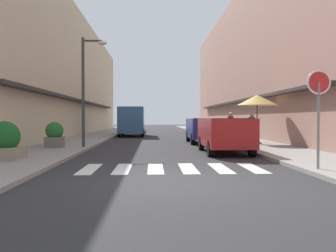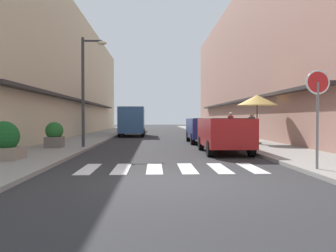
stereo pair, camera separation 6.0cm
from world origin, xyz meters
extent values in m
plane|color=#2B2B2D|center=(0.00, 19.57, 0.00)|extent=(107.65, 107.65, 0.00)
cube|color=gray|center=(-4.94, 19.57, 0.06)|extent=(2.90, 68.50, 0.12)
cube|color=gray|center=(4.94, 19.57, 0.06)|extent=(2.90, 68.50, 0.12)
cube|color=beige|center=(-8.89, 21.02, 5.04)|extent=(5.00, 46.04, 10.09)
cube|color=#332D2D|center=(-6.14, 21.02, 2.80)|extent=(0.50, 32.23, 0.16)
cube|color=#A87A6B|center=(8.89, 21.02, 5.95)|extent=(5.00, 46.04, 11.89)
cube|color=#332D2D|center=(6.14, 21.02, 2.80)|extent=(0.50, 32.23, 0.16)
cube|color=silver|center=(-2.38, 2.25, 0.01)|extent=(0.45, 2.20, 0.01)
cube|color=silver|center=(-1.43, 2.25, 0.01)|extent=(0.45, 2.20, 0.01)
cube|color=silver|center=(-0.48, 2.25, 0.01)|extent=(0.45, 2.20, 0.01)
cube|color=silver|center=(0.47, 2.25, 0.01)|extent=(0.45, 2.20, 0.01)
cube|color=silver|center=(1.42, 2.25, 0.01)|extent=(0.45, 2.20, 0.01)
cube|color=silver|center=(2.38, 2.25, 0.01)|extent=(0.45, 2.20, 0.01)
cube|color=maroon|center=(2.44, 6.72, 0.89)|extent=(1.80, 4.28, 1.13)
cube|color=black|center=(2.44, 6.51, 1.19)|extent=(1.50, 2.41, 0.56)
cylinder|color=black|center=(1.66, 8.14, 0.32)|extent=(0.23, 0.64, 0.64)
cylinder|color=black|center=(3.25, 8.12, 0.32)|extent=(0.23, 0.64, 0.64)
cylinder|color=black|center=(1.63, 5.32, 0.32)|extent=(0.23, 0.64, 0.64)
cylinder|color=black|center=(3.22, 5.30, 0.32)|extent=(0.23, 0.64, 0.64)
cube|color=navy|center=(2.44, 12.80, 0.89)|extent=(1.78, 4.32, 1.13)
cube|color=black|center=(2.44, 12.59, 1.19)|extent=(1.49, 2.42, 0.56)
cylinder|color=black|center=(1.66, 14.23, 0.32)|extent=(0.23, 0.64, 0.64)
cylinder|color=black|center=(3.25, 14.22, 0.32)|extent=(0.23, 0.64, 0.64)
cylinder|color=black|center=(1.64, 11.39, 0.32)|extent=(0.23, 0.64, 0.64)
cylinder|color=black|center=(3.23, 11.38, 0.32)|extent=(0.23, 0.64, 0.64)
cube|color=#33598C|center=(-2.29, 21.06, 1.34)|extent=(2.02, 5.43, 2.03)
cube|color=black|center=(-2.29, 20.79, 2.09)|extent=(1.68, 3.05, 0.56)
cylinder|color=black|center=(-3.21, 22.83, 0.32)|extent=(0.23, 0.64, 0.64)
cylinder|color=black|center=(-1.42, 22.85, 0.32)|extent=(0.23, 0.64, 0.64)
cylinder|color=black|center=(-3.16, 19.27, 0.32)|extent=(0.23, 0.64, 0.64)
cylinder|color=black|center=(-1.37, 19.29, 0.32)|extent=(0.23, 0.64, 0.64)
cylinder|color=slate|center=(3.85, 1.24, 1.27)|extent=(0.07, 0.07, 2.30)
cylinder|color=red|center=(3.85, 1.24, 2.42)|extent=(0.64, 0.03, 0.64)
torus|color=white|center=(3.85, 1.24, 2.42)|extent=(0.65, 0.05, 0.65)
cylinder|color=#38383D|center=(-3.83, 8.78, 2.69)|extent=(0.14, 0.14, 5.13)
cylinder|color=#38383D|center=(-3.38, 8.78, 5.10)|extent=(0.90, 0.10, 0.10)
ellipsoid|color=beige|center=(-2.93, 8.78, 5.00)|extent=(0.44, 0.28, 0.20)
cylinder|color=#262626|center=(4.99, 10.62, 0.15)|extent=(0.48, 0.48, 0.06)
cylinder|color=#4C3823|center=(4.99, 10.62, 1.28)|extent=(0.06, 0.06, 2.31)
cone|color=#D8B259|center=(4.99, 10.62, 2.43)|extent=(2.15, 2.15, 0.55)
cube|color=gray|center=(-5.40, 3.75, 0.32)|extent=(1.10, 1.10, 0.40)
sphere|color=#195623|center=(-5.40, 3.75, 0.87)|extent=(1.01, 1.01, 1.01)
cube|color=slate|center=(-5.08, 8.44, 0.37)|extent=(0.76, 0.76, 0.50)
sphere|color=#236628|center=(-5.08, 8.44, 0.90)|extent=(0.80, 0.80, 0.80)
cylinder|color=#282B33|center=(4.68, 10.50, 0.52)|extent=(0.26, 0.26, 0.79)
cylinder|color=#333338|center=(4.68, 10.50, 1.22)|extent=(0.34, 0.34, 0.63)
sphere|color=tan|center=(4.68, 10.50, 1.64)|extent=(0.21, 0.21, 0.21)
cylinder|color=#282B33|center=(4.08, 12.94, 0.53)|extent=(0.26, 0.26, 0.83)
cylinder|color=maroon|center=(4.08, 12.94, 1.27)|extent=(0.34, 0.34, 0.65)
sphere|color=tan|center=(4.08, 12.94, 1.71)|extent=(0.22, 0.22, 0.22)
camera|label=1|loc=(-0.54, -7.95, 1.47)|focal=37.75mm
camera|label=2|loc=(-0.48, -7.96, 1.47)|focal=37.75mm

